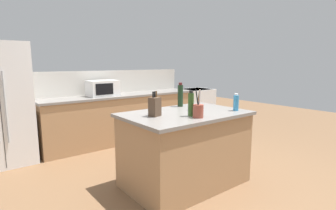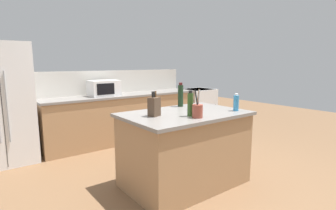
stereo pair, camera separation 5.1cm
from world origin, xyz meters
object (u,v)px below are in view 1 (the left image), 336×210
at_px(knife_block, 155,106).
at_px(wine_bottle, 180,95).
at_px(microwave, 103,88).
at_px(range_oven, 196,107).
at_px(utensil_crock, 198,110).
at_px(olive_oil_bottle, 191,104).
at_px(dish_soap_bottle, 236,103).
at_px(spice_jar_oregano, 191,106).

height_order(knife_block, wine_bottle, wine_bottle).
bearing_deg(microwave, wine_bottle, -78.77).
distance_m(range_oven, microwave, 2.50).
relative_size(utensil_crock, olive_oil_bottle, 1.06).
bearing_deg(range_oven, olive_oil_bottle, -135.05).
xyz_separation_m(dish_soap_bottle, spice_jar_oregano, (-0.44, 0.37, -0.05)).
relative_size(utensil_crock, dish_soap_bottle, 1.42).
distance_m(microwave, knife_block, 2.17).
relative_size(range_oven, olive_oil_bottle, 3.06).
distance_m(microwave, spice_jar_oregano, 2.16).
bearing_deg(wine_bottle, microwave, 101.23).
xyz_separation_m(range_oven, olive_oil_bottle, (-2.41, -2.41, 0.61)).
height_order(range_oven, wine_bottle, wine_bottle).
relative_size(microwave, knife_block, 1.85).
bearing_deg(utensil_crock, olive_oil_bottle, 94.15).
xyz_separation_m(microwave, utensil_crock, (0.02, -2.52, -0.06)).
height_order(wine_bottle, spice_jar_oregano, wine_bottle).
height_order(utensil_crock, spice_jar_oregano, utensil_crock).
xyz_separation_m(range_oven, wine_bottle, (-2.06, -1.81, 0.63)).
distance_m(range_oven, olive_oil_bottle, 3.46).
height_order(microwave, olive_oil_bottle, olive_oil_bottle).
relative_size(range_oven, knife_block, 3.17).
bearing_deg(dish_soap_bottle, range_oven, 55.71).
bearing_deg(olive_oil_bottle, microwave, 90.27).
bearing_deg(wine_bottle, utensil_crock, -115.72).
height_order(utensil_crock, wine_bottle, wine_bottle).
bearing_deg(spice_jar_oregano, microwave, 97.18).
bearing_deg(dish_soap_bottle, utensil_crock, -178.88).
relative_size(microwave, olive_oil_bottle, 1.79).
height_order(dish_soap_bottle, wine_bottle, wine_bottle).
xyz_separation_m(olive_oil_bottle, spice_jar_oregano, (0.26, 0.27, -0.09)).
bearing_deg(olive_oil_bottle, wine_bottle, 59.60).
relative_size(utensil_crock, wine_bottle, 0.94).
xyz_separation_m(range_oven, spice_jar_oregano, (-2.15, -2.14, 0.52)).
relative_size(microwave, utensil_crock, 1.68).
bearing_deg(wine_bottle, dish_soap_bottle, -62.96).
xyz_separation_m(microwave, spice_jar_oregano, (0.27, -2.14, -0.09)).
distance_m(knife_block, olive_oil_bottle, 0.42).
height_order(microwave, spice_jar_oregano, microwave).
relative_size(knife_block, dish_soap_bottle, 1.29).
bearing_deg(utensil_crock, spice_jar_oregano, 56.87).
bearing_deg(spice_jar_oregano, wine_bottle, 74.36).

